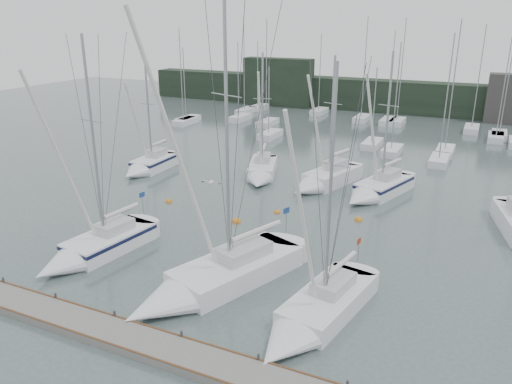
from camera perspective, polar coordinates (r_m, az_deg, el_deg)
ground at (r=28.74m, az=-7.35°, el=-11.45°), size 160.00×160.00×0.00m
dock at (r=25.29m, az=-13.64°, el=-16.12°), size 24.00×2.00×0.40m
far_treeline at (r=84.61m, az=15.87°, el=10.43°), size 90.00×4.00×5.00m
far_building_left at (r=88.00m, az=2.53°, el=12.44°), size 12.00×3.00×8.00m
mast_forest at (r=69.59m, az=14.88°, el=7.02°), size 55.34×26.49×14.86m
sailboat_near_left at (r=33.73m, az=-18.46°, el=-6.34°), size 3.94×9.13×14.74m
sailboat_near_center at (r=28.38m, az=-6.09°, el=-10.44°), size 7.20×11.95×18.45m
sailboat_near_right at (r=25.61m, az=6.17°, el=-14.28°), size 4.36×9.77×13.80m
sailboat_mid_a at (r=50.84m, az=-12.35°, el=2.91°), size 2.68×7.10×11.08m
sailboat_mid_b at (r=47.60m, az=0.57°, el=2.18°), size 4.94×8.50×12.42m
sailboat_mid_c at (r=45.48m, az=7.52°, el=1.27°), size 5.06×8.96×12.41m
sailboat_mid_d at (r=43.86m, az=13.44°, el=0.19°), size 5.15×8.88×12.96m
buoy_a at (r=37.78m, az=-2.24°, el=-3.44°), size 0.67×0.67×0.67m
buoy_b at (r=38.83m, az=11.62°, el=-3.20°), size 0.61×0.61×0.61m
buoy_c at (r=42.39m, az=-9.94°, el=-1.13°), size 0.57×0.57×0.57m
seagull at (r=26.89m, az=-5.14°, el=1.13°), size 1.00×0.45×0.20m
buoy_d at (r=39.52m, az=2.43°, el=-2.39°), size 0.50×0.50×0.50m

